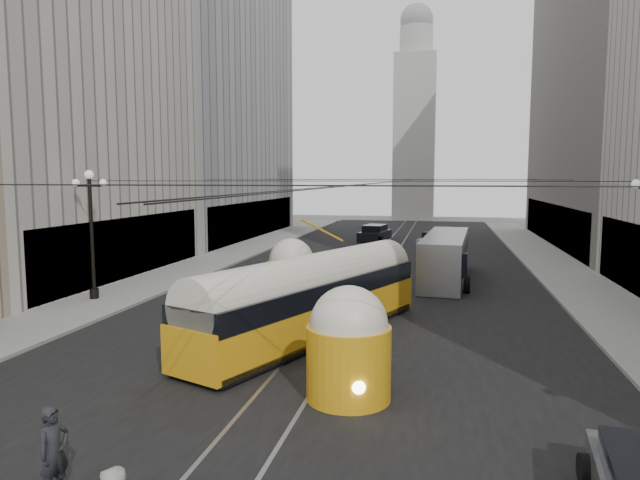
% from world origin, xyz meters
% --- Properties ---
extents(road, '(20.00, 85.00, 0.02)m').
position_xyz_m(road, '(0.00, 32.50, 0.00)').
color(road, black).
rests_on(road, ground).
extents(sidewalk_left, '(4.00, 72.00, 0.15)m').
position_xyz_m(sidewalk_left, '(-12.00, 36.00, 0.07)').
color(sidewalk_left, gray).
rests_on(sidewalk_left, ground).
extents(sidewalk_right, '(4.00, 72.00, 0.15)m').
position_xyz_m(sidewalk_right, '(12.00, 36.00, 0.07)').
color(sidewalk_right, gray).
rests_on(sidewalk_right, ground).
extents(rail_left, '(0.12, 85.00, 0.04)m').
position_xyz_m(rail_left, '(-0.75, 32.50, 0.00)').
color(rail_left, gray).
rests_on(rail_left, ground).
extents(rail_right, '(0.12, 85.00, 0.04)m').
position_xyz_m(rail_right, '(0.75, 32.50, 0.00)').
color(rail_right, gray).
rests_on(rail_right, ground).
extents(building_left_far, '(12.60, 28.60, 28.60)m').
position_xyz_m(building_left_far, '(-19.99, 48.00, 14.31)').
color(building_left_far, '#999999').
rests_on(building_left_far, ground).
extents(building_right_far, '(12.60, 32.60, 32.60)m').
position_xyz_m(building_right_far, '(20.00, 48.00, 16.31)').
color(building_right_far, '#514C47').
rests_on(building_right_far, ground).
extents(distant_tower, '(6.00, 6.00, 31.36)m').
position_xyz_m(distant_tower, '(0.00, 80.00, 14.97)').
color(distant_tower, '#B2AFA8').
rests_on(distant_tower, ground).
extents(lamppost_left_mid, '(1.86, 0.44, 6.37)m').
position_xyz_m(lamppost_left_mid, '(-12.60, 18.00, 3.74)').
color(lamppost_left_mid, black).
rests_on(lamppost_left_mid, sidewalk_left).
extents(catenary, '(25.00, 72.00, 0.23)m').
position_xyz_m(catenary, '(0.12, 31.49, 5.88)').
color(catenary, black).
rests_on(catenary, ground).
extents(streetcar, '(7.08, 13.95, 3.26)m').
position_xyz_m(streetcar, '(-0.50, 13.94, 1.59)').
color(streetcar, orange).
rests_on(streetcar, ground).
extents(city_bus, '(3.02, 11.03, 2.77)m').
position_xyz_m(city_bus, '(4.56, 27.72, 1.51)').
color(city_bus, gray).
rests_on(city_bus, ground).
extents(sedan_white_far, '(3.19, 4.76, 1.39)m').
position_xyz_m(sedan_white_far, '(3.76, 44.21, 0.63)').
color(sedan_white_far, silver).
rests_on(sedan_white_far, ground).
extents(sedan_dark_far, '(2.92, 5.29, 1.58)m').
position_xyz_m(sedan_dark_far, '(-2.08, 48.15, 0.72)').
color(sedan_dark_far, black).
rests_on(sedan_dark_far, ground).
extents(pedestrian_crossing_a, '(0.59, 0.75, 1.82)m').
position_xyz_m(pedestrian_crossing_a, '(-2.87, 2.13, 0.91)').
color(pedestrian_crossing_a, black).
rests_on(pedestrian_crossing_a, ground).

